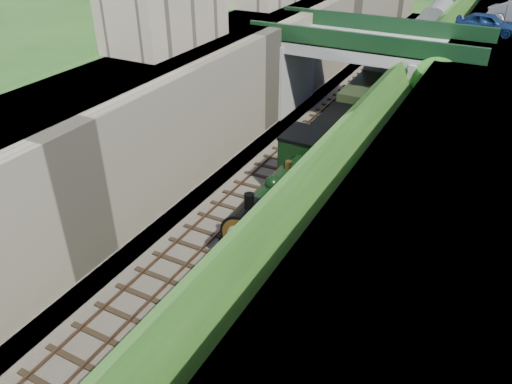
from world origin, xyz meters
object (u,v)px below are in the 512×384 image
Objects in this scene: locomotive at (286,194)px; road_bridge at (373,70)px; car_blue at (487,24)px; tender at (336,143)px; tree at (440,81)px.

road_bridge is at bearing 90.96° from locomotive.
locomotive is at bearing 164.73° from car_blue.
locomotive is 1.70× the size of tender.
tree is at bearing -22.84° from road_bridge.
tender is (-6.25, -13.09, -5.37)m from car_blue.
tender is (-4.71, -5.79, -3.03)m from tree.
car_blue reaches higher than tender.
car_blue reaches higher than road_bridge.
road_bridge is at bearing 130.41° from car_blue.
car_blue is 21.99m from locomotive.
car_blue is at bearing 78.12° from tree.
road_bridge is at bearing 91.86° from tender.
road_bridge is 5.42m from tree.
car_blue is at bearing 64.48° from tender.
tree reaches higher than tender.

